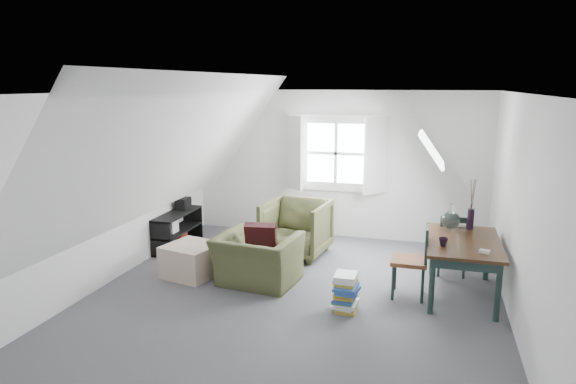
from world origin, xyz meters
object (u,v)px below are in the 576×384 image
(armchair_far, at_px, (296,255))
(media_shelf, at_px, (176,232))
(ottoman, at_px, (192,260))
(magazine_stack, at_px, (346,292))
(dining_chair_far, at_px, (452,243))
(dining_table, at_px, (463,248))
(armchair_near, at_px, (258,283))
(dining_chair_near, at_px, (412,260))

(armchair_far, xyz_separation_m, media_shelf, (-1.96, -0.19, 0.26))
(ottoman, relative_size, magazine_stack, 1.52)
(ottoman, distance_m, magazine_stack, 2.29)
(armchair_far, height_order, ottoman, ottoman)
(armchair_far, relative_size, dining_chair_far, 1.09)
(dining_table, distance_m, magazine_stack, 1.60)
(armchair_far, bearing_deg, armchair_near, -91.57)
(ottoman, bearing_deg, dining_chair_far, 16.44)
(dining_table, relative_size, dining_chair_near, 1.56)
(armchair_far, height_order, dining_chair_near, dining_chair_near)
(dining_table, height_order, dining_chair_far, dining_chair_far)
(magazine_stack, bearing_deg, ottoman, 166.71)
(magazine_stack, bearing_deg, armchair_far, 121.30)
(magazine_stack, bearing_deg, dining_table, 31.85)
(armchair_far, distance_m, magazine_stack, 2.07)
(dining_chair_near, relative_size, magazine_stack, 2.11)
(armchair_far, xyz_separation_m, dining_chair_near, (1.79, -1.14, 0.48))
(dining_table, height_order, magazine_stack, dining_table)
(media_shelf, distance_m, magazine_stack, 3.41)
(ottoman, bearing_deg, media_shelf, 127.37)
(armchair_near, relative_size, dining_chair_near, 1.11)
(ottoman, bearing_deg, dining_table, 4.69)
(media_shelf, bearing_deg, armchair_near, -28.57)
(armchair_near, bearing_deg, armchair_far, -91.66)
(ottoman, xyz_separation_m, dining_chair_far, (3.44, 1.02, 0.23))
(ottoman, xyz_separation_m, dining_chair_near, (2.94, 0.09, 0.26))
(dining_table, xyz_separation_m, dining_chair_far, (-0.10, 0.73, -0.17))
(armchair_near, height_order, magazine_stack, magazine_stack)
(ottoman, distance_m, media_shelf, 1.32)
(ottoman, height_order, dining_chair_far, dining_chair_far)
(ottoman, height_order, dining_table, dining_table)
(armchair_near, relative_size, armchair_far, 1.08)
(armchair_far, distance_m, ottoman, 1.71)
(dining_chair_far, xyz_separation_m, media_shelf, (-4.24, 0.03, -0.19))
(armchair_near, height_order, dining_chair_far, dining_chair_far)
(dining_chair_far, bearing_deg, ottoman, 22.99)
(magazine_stack, bearing_deg, armchair_near, 158.54)
(dining_chair_near, bearing_deg, magazine_stack, -36.71)
(armchair_far, xyz_separation_m, dining_table, (2.38, -0.94, 0.62))
(dining_table, bearing_deg, dining_chair_far, 100.54)
(ottoman, xyz_separation_m, dining_table, (3.54, 0.29, 0.40))
(armchair_far, xyz_separation_m, ottoman, (-1.16, -1.23, 0.22))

